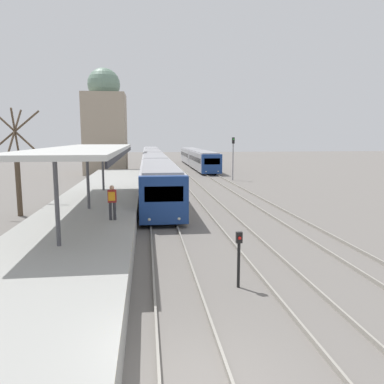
{
  "coord_description": "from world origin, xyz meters",
  "views": [
    {
      "loc": [
        -0.9,
        -6.64,
        4.92
      ],
      "look_at": [
        1.87,
        16.01,
        1.58
      ],
      "focal_mm": 35.0,
      "sensor_mm": 36.0,
      "label": 1
    }
  ],
  "objects_px": {
    "train_far": "(197,157)",
    "signal_post_near": "(239,253)",
    "train_near": "(153,162)",
    "person_on_platform": "(112,200)",
    "signal_mast_far": "(233,153)"
  },
  "relations": [
    {
      "from": "person_on_platform",
      "to": "signal_mast_far",
      "type": "xyz_separation_m",
      "value": [
        11.56,
        24.48,
        1.1
      ]
    },
    {
      "from": "person_on_platform",
      "to": "signal_mast_far",
      "type": "height_order",
      "value": "signal_mast_far"
    },
    {
      "from": "train_near",
      "to": "signal_mast_far",
      "type": "relative_size",
      "value": 12.33
    },
    {
      "from": "person_on_platform",
      "to": "signal_post_near",
      "type": "relative_size",
      "value": 0.89
    },
    {
      "from": "signal_post_near",
      "to": "train_near",
      "type": "bearing_deg",
      "value": 93.05
    },
    {
      "from": "person_on_platform",
      "to": "train_far",
      "type": "relative_size",
      "value": 0.06
    },
    {
      "from": "train_near",
      "to": "signal_post_near",
      "type": "bearing_deg",
      "value": -86.95
    },
    {
      "from": "signal_post_near",
      "to": "signal_mast_far",
      "type": "height_order",
      "value": "signal_mast_far"
    },
    {
      "from": "train_far",
      "to": "person_on_platform",
      "type": "bearing_deg",
      "value": -102.73
    },
    {
      "from": "train_far",
      "to": "signal_post_near",
      "type": "distance_m",
      "value": 50.85
    },
    {
      "from": "train_near",
      "to": "train_far",
      "type": "bearing_deg",
      "value": 58.28
    },
    {
      "from": "signal_post_near",
      "to": "train_far",
      "type": "bearing_deg",
      "value": 83.89
    },
    {
      "from": "person_on_platform",
      "to": "train_near",
      "type": "relative_size",
      "value": 0.03
    },
    {
      "from": "train_near",
      "to": "person_on_platform",
      "type": "bearing_deg",
      "value": -94.51
    },
    {
      "from": "person_on_platform",
      "to": "train_far",
      "type": "xyz_separation_m",
      "value": [
        10.01,
        44.31,
        -0.39
      ]
    }
  ]
}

